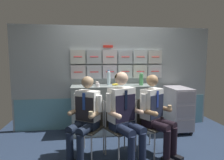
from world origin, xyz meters
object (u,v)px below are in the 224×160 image
object	(u,v)px
folding_chair_left	(91,121)
crew_member_left	(85,115)
crew_member_center	(125,112)
paper_cup_tan	(97,83)
water_bottle_tall	(141,79)
snack_banana	(116,84)
service_trolley	(178,108)
folding_chair_center	(118,122)
crew_member_right	(156,111)
folding_chair_right	(147,119)

from	to	relation	value
folding_chair_left	crew_member_left	world-z (taller)	crew_member_left
crew_member_center	paper_cup_tan	world-z (taller)	crew_member_center
folding_chair_left	crew_member_left	size ratio (longest dim) A/B	0.69
water_bottle_tall	snack_banana	xyz separation A→B (m)	(-0.51, 0.05, -0.11)
service_trolley	snack_banana	xyz separation A→B (m)	(-1.27, 0.11, 0.49)
service_trolley	folding_chair_left	size ratio (longest dim) A/B	1.07
crew_member_left	water_bottle_tall	xyz separation A→B (m)	(1.12, 0.90, 0.41)
folding_chair_center	crew_member_center	distance (m)	0.25
folding_chair_center	crew_member_right	size ratio (longest dim) A/B	0.68
crew_member_left	folding_chair_center	distance (m)	0.53
folding_chair_right	water_bottle_tall	bearing A→B (deg)	80.79
service_trolley	crew_member_left	size ratio (longest dim) A/B	0.74
crew_member_center	crew_member_right	world-z (taller)	crew_member_center
crew_member_center	service_trolley	bearing A→B (deg)	35.67
folding_chair_left	folding_chair_right	distance (m)	0.90
crew_member_center	snack_banana	xyz separation A→B (m)	(0.04, 1.05, 0.26)
folding_chair_center	crew_member_right	bearing A→B (deg)	-6.53
folding_chair_left	folding_chair_right	world-z (taller)	same
paper_cup_tan	crew_member_right	bearing A→B (deg)	-50.84
crew_member_left	snack_banana	bearing A→B (deg)	57.22
folding_chair_right	paper_cup_tan	distance (m)	1.26
crew_member_left	crew_member_right	distance (m)	1.08
crew_member_right	snack_banana	size ratio (longest dim) A/B	7.16
folding_chair_left	crew_member_center	world-z (taller)	crew_member_center
folding_chair_left	water_bottle_tall	bearing A→B (deg)	36.48
service_trolley	paper_cup_tan	xyz separation A→B (m)	(-1.64, 0.16, 0.51)
crew_member_right	water_bottle_tall	size ratio (longest dim) A/B	4.61
folding_chair_left	paper_cup_tan	size ratio (longest dim) A/B	11.07
folding_chair_left	snack_banana	xyz separation A→B (m)	(0.52, 0.82, 0.46)
folding_chair_right	folding_chair_left	bearing A→B (deg)	178.52
service_trolley	snack_banana	distance (m)	1.37
folding_chair_left	crew_member_left	distance (m)	0.22
service_trolley	paper_cup_tan	bearing A→B (deg)	174.41
crew_member_left	snack_banana	distance (m)	1.17
folding_chair_center	folding_chair_right	distance (m)	0.49
folding_chair_left	water_bottle_tall	size ratio (longest dim) A/B	3.14
service_trolley	folding_chair_left	xyz separation A→B (m)	(-1.80, -0.71, 0.03)
folding_chair_left	paper_cup_tan	distance (m)	1.00
folding_chair_right	snack_banana	xyz separation A→B (m)	(-0.38, 0.84, 0.46)
folding_chair_left	folding_chair_center	world-z (taller)	same
folding_chair_right	water_bottle_tall	world-z (taller)	water_bottle_tall
folding_chair_center	paper_cup_tan	xyz separation A→B (m)	(-0.26, 0.96, 0.48)
crew_member_center	crew_member_right	distance (m)	0.52
folding_chair_right	water_bottle_tall	xyz separation A→B (m)	(0.13, 0.79, 0.56)
water_bottle_tall	folding_chair_center	bearing A→B (deg)	-125.62
folding_chair_center	water_bottle_tall	distance (m)	1.19
crew_member_center	water_bottle_tall	size ratio (longest dim) A/B	4.81
service_trolley	folding_chair_right	bearing A→B (deg)	-140.77
crew_member_right	snack_banana	distance (m)	1.12
crew_member_right	snack_banana	xyz separation A→B (m)	(-0.47, 0.97, 0.30)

